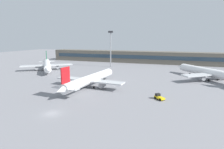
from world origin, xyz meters
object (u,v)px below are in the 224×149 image
Objects in this scene: airplane_mid at (210,73)px; airplane_far at (47,65)px; airplane_near at (91,79)px; floodlight_tower_west at (111,46)px; baggage_tug_yellow at (159,97)px.

airplane_mid is 87.93m from airplane_far.
airplane_near is 1.71× the size of floodlight_tower_west.
floodlight_tower_west is at bearing 100.76° from airplane_near.
floodlight_tower_west is (-56.41, 22.81, 10.49)m from airplane_mid.
airplane_far is at bearing 153.59° from baggage_tug_yellow.
floodlight_tower_west reaches higher than airplane_near.
airplane_mid reaches higher than airplane_near.
airplane_far reaches higher than airplane_near.
airplane_mid is at bearing 31.71° from airplane_near.
airplane_near is at bearing 164.36° from baggage_tug_yellow.
airplane_near is 1.10× the size of airplane_mid.
floodlight_tower_west reaches higher than baggage_tug_yellow.
airplane_mid reaches higher than baggage_tug_yellow.
airplane_mid is 41.36m from baggage_tug_yellow.
airplane_far is 41.71m from floodlight_tower_west.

